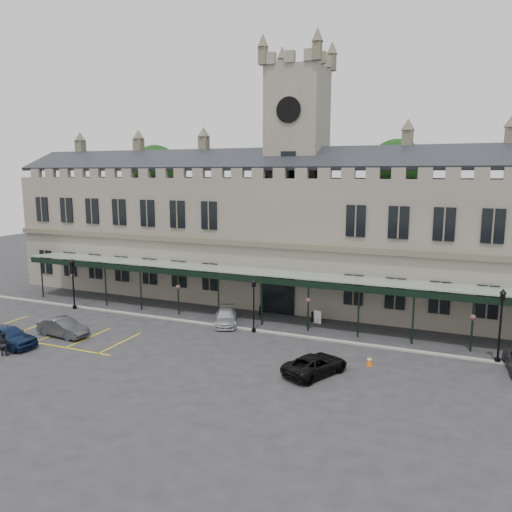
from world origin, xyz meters
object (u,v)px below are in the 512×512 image
at_px(lamp_post_right, 501,319).
at_px(lamp_post_mid, 254,301).
at_px(traffic_cone, 369,361).
at_px(person_b, 4,344).
at_px(sign_board, 318,317).
at_px(station_building, 296,236).
at_px(lamp_post_left, 73,279).
at_px(car_van, 315,364).
at_px(car_taxi, 226,317).
at_px(clock_tower, 297,166).
at_px(car_left_a, 7,336).
at_px(car_left_b, 63,327).

bearing_deg(lamp_post_right, lamp_post_mid, -179.05).
distance_m(traffic_cone, person_b, 24.99).
bearing_deg(sign_board, station_building, 134.01).
height_order(station_building, lamp_post_left, station_building).
xyz_separation_m(lamp_post_right, car_van, (-10.64, -6.52, -2.37)).
height_order(sign_board, car_van, car_van).
bearing_deg(car_taxi, clock_tower, 48.79).
bearing_deg(station_building, lamp_post_left, -148.82).
relative_size(clock_tower, car_taxi, 5.77).
bearing_deg(car_taxi, car_van, -61.37).
xyz_separation_m(car_left_a, car_taxi, (12.19, 11.06, -0.18)).
distance_m(lamp_post_left, sign_board, 22.66).
bearing_deg(lamp_post_left, lamp_post_mid, 0.62).
xyz_separation_m(clock_tower, lamp_post_right, (17.64, -10.45, -10.10)).
bearing_deg(car_taxi, car_left_a, -162.96).
bearing_deg(person_b, lamp_post_mid, -156.83).
xyz_separation_m(clock_tower, car_van, (7.00, -16.97, -12.48)).
height_order(lamp_post_right, car_left_b, lamp_post_right).
bearing_deg(lamp_post_left, car_van, -13.60).
xyz_separation_m(clock_tower, lamp_post_mid, (0.13, -10.74, -10.54)).
xyz_separation_m(station_building, sign_board, (4.18, -6.52, -5.93)).
distance_m(lamp_post_left, car_left_b, 8.42).
height_order(station_building, sign_board, station_building).
distance_m(station_building, clock_tower, 6.64).
xyz_separation_m(station_building, car_left_b, (-13.05, -17.37, -5.76)).
bearing_deg(lamp_post_left, traffic_cone, -6.78).
bearing_deg(clock_tower, car_left_b, -126.77).
distance_m(clock_tower, car_left_a, 28.48).
bearing_deg(car_van, lamp_post_left, 12.55).
height_order(lamp_post_mid, car_left_a, lamp_post_mid).
height_order(clock_tower, car_left_a, clock_tower).
relative_size(sign_board, car_van, 0.24).
relative_size(clock_tower, lamp_post_left, 5.21).
bearing_deg(person_b, car_van, 177.85).
bearing_deg(lamp_post_right, station_building, 149.57).
bearing_deg(car_left_b, clock_tower, -31.98).
bearing_deg(station_building, clock_tower, 90.00).
xyz_separation_m(station_building, clock_tower, (0.00, 0.09, 6.64)).
bearing_deg(car_van, traffic_cone, -110.38).
height_order(traffic_cone, sign_board, sign_board).
relative_size(clock_tower, lamp_post_right, 4.88).
relative_size(lamp_post_right, car_left_b, 1.18).
bearing_deg(station_building, car_taxi, -106.17).
relative_size(lamp_post_left, lamp_post_mid, 1.10).
bearing_deg(car_taxi, lamp_post_right, -27.02).
bearing_deg(lamp_post_right, car_taxi, 178.16).
bearing_deg(station_building, car_left_a, -125.84).
height_order(car_taxi, person_b, person_b).
relative_size(sign_board, car_left_b, 0.26).
relative_size(lamp_post_right, car_van, 1.11).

